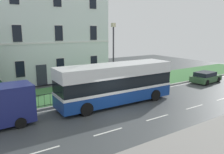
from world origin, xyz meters
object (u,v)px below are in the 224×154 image
Objects in this scene: georgian_townhouse at (27,24)px; street_lamp_post at (113,53)px; single_decker_bus at (116,83)px; litter_bin at (23,100)px; parked_hatchback_00 at (206,77)px.

georgian_townhouse is 12.53m from street_lamp_post.
litter_bin is at bearing 159.45° from single_decker_bus.
georgian_townhouse is 14.18× the size of litter_bin.
single_decker_bus is 2.46× the size of parked_hatchback_00.
street_lamp_post is at bearing -66.56° from georgian_townhouse.
georgian_townhouse reaches higher than litter_bin.
georgian_townhouse is at bearing 136.10° from parked_hatchback_00.
parked_hatchback_00 is 19.59m from litter_bin.
street_lamp_post reaches higher than single_decker_bus.
parked_hatchback_00 is (12.84, 0.59, -1.10)m from single_decker_bus.
litter_bin is (-6.65, 2.65, -0.98)m from single_decker_bus.
single_decker_bus reaches higher than litter_bin.
street_lamp_post reaches higher than parked_hatchback_00.
georgian_townhouse reaches higher than parked_hatchback_00.
georgian_townhouse reaches higher than single_decker_bus.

